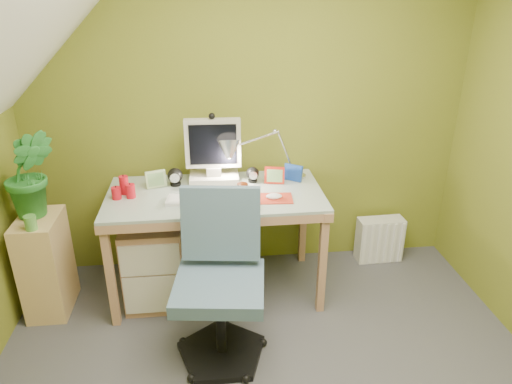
{
  "coord_description": "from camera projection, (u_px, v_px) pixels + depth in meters",
  "views": [
    {
      "loc": [
        -0.29,
        -1.71,
        2.06
      ],
      "look_at": [
        0.0,
        1.0,
        0.85
      ],
      "focal_mm": 33.0,
      "sensor_mm": 36.0,
      "label": 1
    }
  ],
  "objects": [
    {
      "name": "desk_lamp",
      "position": [
        278.0,
        143.0,
        3.26
      ],
      "size": [
        0.55,
        0.32,
        0.55
      ],
      "primitive_type": null,
      "rotation": [
        0.0,
        0.0,
        0.19
      ],
      "color": "silver",
      "rests_on": "desk"
    },
    {
      "name": "candle_cluster",
      "position": [
        123.0,
        187.0,
        3.09
      ],
      "size": [
        0.19,
        0.17,
        0.12
      ],
      "primitive_type": null,
      "rotation": [
        0.0,
        0.0,
        -0.16
      ],
      "color": "red",
      "rests_on": "desk"
    },
    {
      "name": "photo_frame_red",
      "position": [
        274.0,
        175.0,
        3.29
      ],
      "size": [
        0.14,
        0.05,
        0.12
      ],
      "primitive_type": "cube",
      "rotation": [
        0.0,
        0.0,
        -0.21
      ],
      "color": "#B52313",
      "rests_on": "desk"
    },
    {
      "name": "speaker_right",
      "position": [
        253.0,
        175.0,
        3.31
      ],
      "size": [
        0.1,
        0.1,
        0.11
      ],
      "primitive_type": null,
      "rotation": [
        0.0,
        0.0,
        -0.08
      ],
      "color": "black",
      "rests_on": "desk"
    },
    {
      "name": "mousepad",
      "position": [
        274.0,
        198.0,
        3.07
      ],
      "size": [
        0.25,
        0.19,
        0.01
      ],
      "primitive_type": "cube",
      "rotation": [
        0.0,
        0.0,
        -0.07
      ],
      "color": "#B6301D",
      "rests_on": "desk"
    },
    {
      "name": "speaker_left",
      "position": [
        175.0,
        177.0,
        3.25
      ],
      "size": [
        0.12,
        0.12,
        0.13
      ],
      "primitive_type": null,
      "rotation": [
        0.0,
        0.0,
        0.13
      ],
      "color": "black",
      "rests_on": "desk"
    },
    {
      "name": "side_ledge",
      "position": [
        46.0,
        264.0,
        3.14
      ],
      "size": [
        0.26,
        0.4,
        0.69
      ],
      "primitive_type": "cube",
      "color": "tan",
      "rests_on": "floor"
    },
    {
      "name": "potted_plant",
      "position": [
        30.0,
        174.0,
        2.92
      ],
      "size": [
        0.37,
        0.32,
        0.58
      ],
      "primitive_type": "imported",
      "rotation": [
        0.0,
        0.0,
        0.22
      ],
      "color": "#27752B",
      "rests_on": "side_ledge"
    },
    {
      "name": "wall_back",
      "position": [
        247.0,
        114.0,
        3.39
      ],
      "size": [
        3.2,
        0.01,
        2.4
      ],
      "primitive_type": "cube",
      "color": "olive",
      "rests_on": "floor"
    },
    {
      "name": "green_cup",
      "position": [
        31.0,
        223.0,
        2.84
      ],
      "size": [
        0.08,
        0.08,
        0.09
      ],
      "primitive_type": "cylinder",
      "rotation": [
        0.0,
        0.0,
        0.19
      ],
      "color": "#569A40",
      "rests_on": "side_ledge"
    },
    {
      "name": "radiator",
      "position": [
        379.0,
        239.0,
        3.78
      ],
      "size": [
        0.37,
        0.16,
        0.36
      ],
      "primitive_type": "cube",
      "rotation": [
        0.0,
        0.0,
        0.04
      ],
      "color": "silver",
      "rests_on": "floor"
    },
    {
      "name": "amber_tumbler",
      "position": [
        243.0,
        190.0,
        3.09
      ],
      "size": [
        0.08,
        0.08,
        0.09
      ],
      "primitive_type": "cylinder",
      "rotation": [
        0.0,
        0.0,
        0.22
      ],
      "color": "maroon",
      "rests_on": "desk"
    },
    {
      "name": "desk",
      "position": [
        217.0,
        243.0,
        3.32
      ],
      "size": [
        1.45,
        0.74,
        0.77
      ],
      "primitive_type": null,
      "rotation": [
        0.0,
        0.0,
        0.01
      ],
      "color": "#AD7B5B",
      "rests_on": "floor"
    },
    {
      "name": "mouse",
      "position": [
        274.0,
        196.0,
        3.06
      ],
      "size": [
        0.11,
        0.07,
        0.04
      ],
      "primitive_type": "ellipsoid",
      "rotation": [
        0.0,
        0.0,
        -0.02
      ],
      "color": "white",
      "rests_on": "mousepad"
    },
    {
      "name": "photo_frame_green",
      "position": [
        156.0,
        179.0,
        3.22
      ],
      "size": [
        0.14,
        0.06,
        0.12
      ],
      "primitive_type": "cube",
      "rotation": [
        0.0,
        0.0,
        0.3
      ],
      "color": "#A1BC81",
      "rests_on": "desk"
    },
    {
      "name": "monitor",
      "position": [
        213.0,
        149.0,
        3.22
      ],
      "size": [
        0.37,
        0.22,
        0.49
      ],
      "primitive_type": null,
      "rotation": [
        0.0,
        0.0,
        -0.03
      ],
      "color": "#BBB5A8",
      "rests_on": "desk"
    },
    {
      "name": "photo_frame_blue",
      "position": [
        293.0,
        173.0,
        3.34
      ],
      "size": [
        0.12,
        0.09,
        0.12
      ],
      "primitive_type": "cube",
      "rotation": [
        0.0,
        0.0,
        -0.62
      ],
      "color": "#153A95",
      "rests_on": "desk"
    },
    {
      "name": "keyboard",
      "position": [
        203.0,
        200.0,
        3.02
      ],
      "size": [
        0.48,
        0.21,
        0.02
      ],
      "primitive_type": "cube",
      "rotation": [
        0.0,
        0.0,
        -0.13
      ],
      "color": "silver",
      "rests_on": "desk"
    },
    {
      "name": "task_chair",
      "position": [
        219.0,
        284.0,
        2.64
      ],
      "size": [
        0.64,
        0.64,
        1.03
      ],
      "primitive_type": null,
      "rotation": [
        0.0,
        0.0,
        -0.13
      ],
      "color": "#476174",
      "rests_on": "floor"
    }
  ]
}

